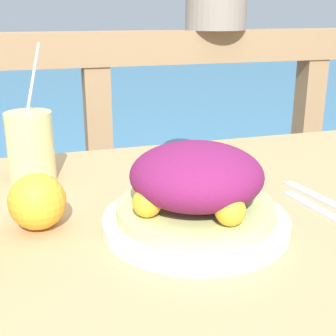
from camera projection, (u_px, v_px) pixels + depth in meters
patio_table at (168, 270)px, 0.74m from camera, size 1.24×0.77×0.72m
railing_fence at (99, 138)px, 1.34m from camera, size 2.80×0.08×0.96m
sea_backdrop at (52, 120)px, 3.76m from camera, size 12.00×4.00×0.35m
salad_plate at (196, 193)px, 0.65m from camera, size 0.27×0.27×0.12m
drink_glass at (31, 147)px, 0.84m from camera, size 0.08×0.08×0.25m
fork at (324, 213)px, 0.72m from camera, size 0.04×0.18×0.00m
knife at (323, 200)px, 0.76m from camera, size 0.04×0.18×0.00m
orange_near_basket at (37, 201)px, 0.66m from camera, size 0.08×0.08×0.08m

